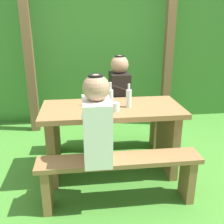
{
  "coord_description": "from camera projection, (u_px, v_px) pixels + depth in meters",
  "views": [
    {
      "loc": [
        -0.31,
        -2.45,
        1.56
      ],
      "look_at": [
        0.0,
        0.0,
        0.68
      ],
      "focal_mm": 41.89,
      "sensor_mm": 36.0,
      "label": 1
    }
  ],
  "objects": [
    {
      "name": "person_white_shirt",
      "position": [
        97.0,
        122.0,
        2.07
      ],
      "size": [
        0.25,
        0.35,
        0.72
      ],
      "color": "white",
      "rests_on": "bench_near"
    },
    {
      "name": "picnic_table",
      "position": [
        112.0,
        128.0,
        2.68
      ],
      "size": [
        1.4,
        0.64,
        0.74
      ],
      "color": "olive",
      "rests_on": "ground_plane"
    },
    {
      "name": "bottle_center",
      "position": [
        110.0,
        96.0,
        2.65
      ],
      "size": [
        0.06,
        0.06,
        0.23
      ],
      "color": "silver",
      "rests_on": "picnic_table"
    },
    {
      "name": "bottle_right",
      "position": [
        129.0,
        98.0,
        2.57
      ],
      "size": [
        0.06,
        0.06,
        0.24
      ],
      "color": "silver",
      "rests_on": "picnic_table"
    },
    {
      "name": "pergola_post_left",
      "position": [
        29.0,
        57.0,
        3.57
      ],
      "size": [
        0.12,
        0.12,
        2.15
      ],
      "primitive_type": "cube",
      "color": "brown",
      "rests_on": "ground_plane"
    },
    {
      "name": "pergola_post_right",
      "position": [
        168.0,
        55.0,
        3.8
      ],
      "size": [
        0.12,
        0.12,
        2.15
      ],
      "primitive_type": "cube",
      "color": "brown",
      "rests_on": "ground_plane"
    },
    {
      "name": "person_black_coat",
      "position": [
        119.0,
        88.0,
        3.1
      ],
      "size": [
        0.25,
        0.35,
        0.72
      ],
      "color": "black",
      "rests_on": "bench_far"
    },
    {
      "name": "bench_far",
      "position": [
        107.0,
        125.0,
        3.24
      ],
      "size": [
        1.4,
        0.24,
        0.45
      ],
      "color": "olive",
      "rests_on": "ground_plane"
    },
    {
      "name": "bottle_left",
      "position": [
        94.0,
        97.0,
        2.61
      ],
      "size": [
        0.06,
        0.06,
        0.24
      ],
      "color": "silver",
      "rests_on": "picnic_table"
    },
    {
      "name": "bench_near",
      "position": [
        120.0,
        171.0,
        2.25
      ],
      "size": [
        1.4,
        0.24,
        0.45
      ],
      "color": "olive",
      "rests_on": "ground_plane"
    },
    {
      "name": "ground_plane",
      "position": [
        112.0,
        171.0,
        2.85
      ],
      "size": [
        12.0,
        12.0,
        0.0
      ],
      "primitive_type": "plane",
      "color": "#43862E"
    },
    {
      "name": "drinking_glass",
      "position": [
        116.0,
        107.0,
        2.48
      ],
      "size": [
        0.08,
        0.08,
        0.08
      ],
      "primitive_type": "cylinder",
      "color": "silver",
      "rests_on": "picnic_table"
    },
    {
      "name": "hedge_backdrop",
      "position": [
        97.0,
        59.0,
        4.39
      ],
      "size": [
        6.4,
        0.76,
        1.86
      ],
      "primitive_type": "cube",
      "color": "#346E27",
      "rests_on": "ground_plane"
    }
  ]
}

